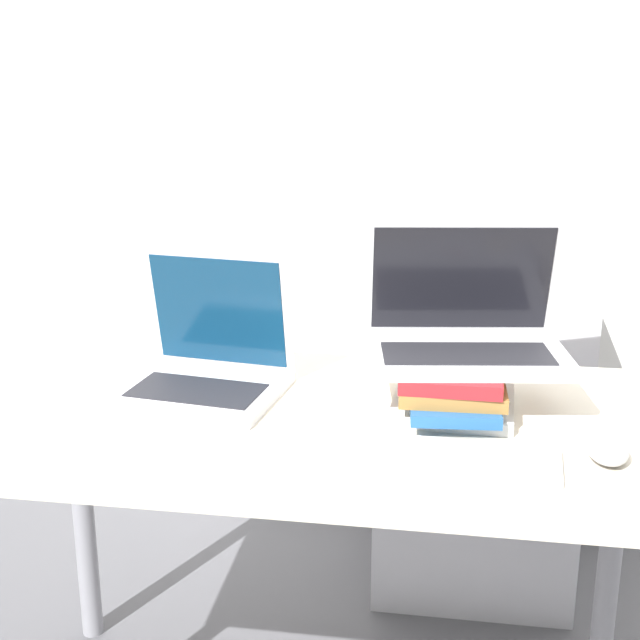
# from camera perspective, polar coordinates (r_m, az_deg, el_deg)

# --- Properties ---
(wall_back) EXTENTS (8.00, 0.05, 2.70)m
(wall_back) POSITION_cam_1_polar(r_m,az_deg,el_deg) (2.51, 3.51, 16.25)
(wall_back) COLOR silver
(wall_back) RESTS_ON ground_plane
(desk) EXTENTS (1.32, 0.68, 0.74)m
(desk) POSITION_cam_1_polar(r_m,az_deg,el_deg) (1.68, -0.33, -8.90)
(desk) COLOR beige
(desk) RESTS_ON ground_plane
(laptop_left) EXTENTS (0.33, 0.30, 0.27)m
(laptop_left) POSITION_cam_1_polar(r_m,az_deg,el_deg) (1.75, -7.29, -2.80)
(laptop_left) COLOR silver
(laptop_left) RESTS_ON desk
(book_stack) EXTENTS (0.23, 0.29, 0.09)m
(book_stack) POSITION_cam_1_polar(r_m,az_deg,el_deg) (1.66, 8.46, -4.14)
(book_stack) COLOR white
(book_stack) RESTS_ON desk
(laptop_on_books) EXTENTS (0.40, 0.30, 0.25)m
(laptop_on_books) POSITION_cam_1_polar(r_m,az_deg,el_deg) (1.67, 9.20, -0.57)
(laptop_on_books) COLOR silver
(laptop_on_books) RESTS_ON book_stack
(wireless_keyboard) EXTENTS (0.28, 0.14, 0.01)m
(wireless_keyboard) POSITION_cam_1_polar(r_m,az_deg,el_deg) (1.47, 9.95, -8.80)
(wireless_keyboard) COLOR silver
(wireless_keyboard) RESTS_ON desk
(mouse) EXTENTS (0.07, 0.11, 0.04)m
(mouse) POSITION_cam_1_polar(r_m,az_deg,el_deg) (1.53, 17.92, -7.87)
(mouse) COLOR #B2B2B7
(mouse) RESTS_ON desk
(mini_fridge) EXTENTS (0.50, 0.49, 0.85)m
(mini_fridge) POSITION_cam_1_polar(r_m,az_deg,el_deg) (2.39, 10.04, -6.84)
(mini_fridge) COLOR silver
(mini_fridge) RESTS_ON ground_plane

